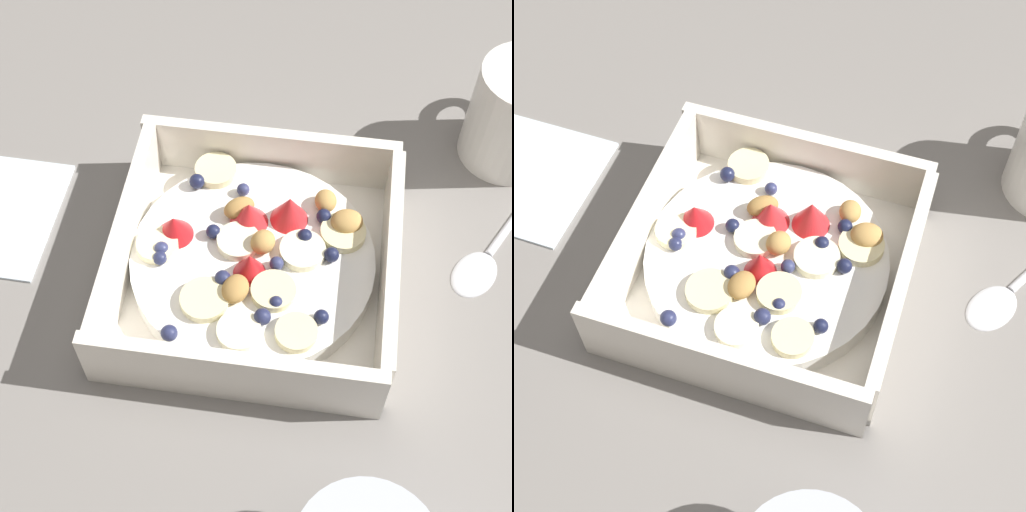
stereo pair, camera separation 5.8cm
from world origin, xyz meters
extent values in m
plane|color=gray|center=(0.00, 0.00, 0.00)|extent=(2.40, 2.40, 0.00)
cube|color=white|center=(0.00, -0.02, 0.01)|extent=(0.21, 0.21, 0.01)
cube|color=white|center=(0.00, -0.11, 0.03)|extent=(0.21, 0.01, 0.06)
cube|color=white|center=(0.00, 0.08, 0.03)|extent=(0.21, 0.01, 0.06)
cube|color=white|center=(-0.10, -0.02, 0.03)|extent=(0.01, 0.19, 0.06)
cube|color=white|center=(0.10, -0.02, 0.03)|extent=(0.01, 0.19, 0.06)
cylinder|color=white|center=(0.00, -0.02, 0.02)|extent=(0.19, 0.19, 0.02)
cylinder|color=#F7EFC6|center=(0.01, -0.02, 0.03)|extent=(0.04, 0.04, 0.01)
cylinder|color=#F7EFC6|center=(0.00, 0.05, 0.03)|extent=(0.04, 0.04, 0.01)
cylinder|color=beige|center=(-0.07, -0.04, 0.03)|extent=(0.05, 0.05, 0.01)
cylinder|color=beige|center=(0.03, 0.03, 0.03)|extent=(0.04, 0.04, 0.01)
cylinder|color=#F7EFC6|center=(-0.04, -0.02, 0.03)|extent=(0.04, 0.04, 0.01)
cylinder|color=beige|center=(0.04, -0.09, 0.03)|extent=(0.05, 0.05, 0.01)
cylinder|color=beige|center=(-0.04, 0.05, 0.03)|extent=(0.04, 0.04, 0.01)
cylinder|color=beige|center=(-0.02, 0.02, 0.03)|extent=(0.05, 0.05, 0.01)
cylinder|color=#F4EAB7|center=(0.07, -0.01, 0.03)|extent=(0.04, 0.04, 0.01)
cone|color=red|center=(0.00, 0.00, 0.04)|extent=(0.03, 0.03, 0.02)
cone|color=red|center=(0.01, -0.05, 0.04)|extent=(0.04, 0.04, 0.02)
cone|color=red|center=(0.06, -0.03, 0.04)|extent=(0.04, 0.04, 0.02)
cone|color=red|center=(-0.02, -0.05, 0.04)|extent=(0.03, 0.03, 0.03)
sphere|color=navy|center=(0.02, -0.07, 0.03)|extent=(0.01, 0.01, 0.01)
sphere|color=#23284C|center=(0.05, 0.06, 0.04)|extent=(0.01, 0.01, 0.01)
sphere|color=navy|center=(0.07, -0.01, 0.03)|extent=(0.01, 0.01, 0.01)
sphere|color=#191E3D|center=(-0.06, 0.03, 0.03)|extent=(0.01, 0.01, 0.01)
sphere|color=navy|center=(-0.02, -0.01, 0.03)|extent=(0.01, 0.01, 0.01)
sphere|color=#23284C|center=(-0.02, 0.04, 0.04)|extent=(0.01, 0.01, 0.01)
sphere|color=#191E3D|center=(-0.04, -0.04, 0.03)|extent=(0.01, 0.01, 0.01)
sphere|color=#191E3D|center=(-0.06, -0.02, 0.04)|extent=(0.01, 0.01, 0.01)
sphere|color=#23284C|center=(-0.02, 0.03, 0.03)|extent=(0.01, 0.01, 0.01)
sphere|color=#191E3D|center=(0.03, -0.03, 0.03)|extent=(0.01, 0.01, 0.01)
sphere|color=#23284C|center=(0.07, 0.00, 0.03)|extent=(0.01, 0.01, 0.01)
sphere|color=#23284C|center=(0.02, 0.01, 0.04)|extent=(0.01, 0.01, 0.01)
sphere|color=#191E3D|center=(0.05, -0.08, 0.04)|extent=(0.01, 0.01, 0.01)
sphere|color=#191E3D|center=(-0.05, -0.06, 0.04)|extent=(0.01, 0.01, 0.01)
ellipsoid|color=tan|center=(-0.07, -0.05, 0.04)|extent=(0.03, 0.03, 0.02)
ellipsoid|color=#AD7F42|center=(0.01, 0.02, 0.04)|extent=(0.02, 0.03, 0.01)
ellipsoid|color=tan|center=(-0.05, -0.07, 0.04)|extent=(0.02, 0.02, 0.01)
ellipsoid|color=#AD7F42|center=(0.02, -0.05, 0.04)|extent=(0.03, 0.03, 0.02)
ellipsoid|color=tan|center=(-0.01, -0.02, 0.04)|extent=(0.03, 0.03, 0.02)
ellipsoid|color=silver|center=(-0.17, -0.04, 0.00)|extent=(0.05, 0.06, 0.01)
camera|label=1|loc=(-0.05, 0.31, 0.51)|focal=54.01mm
camera|label=2|loc=(-0.10, 0.29, 0.51)|focal=54.01mm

